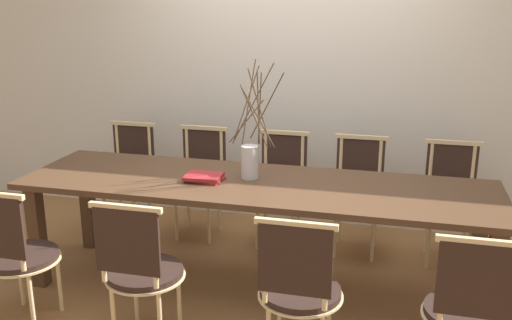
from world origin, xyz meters
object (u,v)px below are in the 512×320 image
chair_far_center (280,186)px  book_stack (204,177)px  dining_table (256,195)px  chair_near_center (299,287)px  vase_centerpiece (250,157)px

chair_far_center → book_stack: (-0.34, -0.83, 0.30)m
dining_table → book_stack: 0.36m
chair_near_center → chair_far_center: same height
vase_centerpiece → dining_table: bearing=-52.8°
chair_far_center → dining_table: bearing=90.1°
dining_table → vase_centerpiece: vase_centerpiece is taller
dining_table → vase_centerpiece: (-0.06, 0.08, 0.23)m
dining_table → chair_far_center: bearing=90.1°
dining_table → chair_near_center: size_ratio=3.46×
chair_far_center → vase_centerpiece: vase_centerpiece is taller
dining_table → book_stack: (-0.34, -0.05, 0.11)m
vase_centerpiece → chair_near_center: bearing=-60.5°
chair_near_center → chair_far_center: size_ratio=1.00×
vase_centerpiece → book_stack: vase_centerpiece is taller
chair_near_center → dining_table: bearing=118.7°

